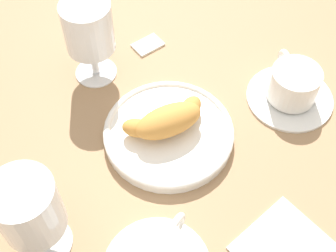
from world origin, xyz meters
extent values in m
plane|color=#997551|center=(0.00, 0.00, 0.00)|extent=(2.20, 2.20, 0.00)
cylinder|color=white|center=(0.00, 0.03, 0.01)|extent=(0.19, 0.19, 0.02)
torus|color=white|center=(0.00, 0.03, 0.02)|extent=(0.19, 0.19, 0.01)
ellipsoid|color=#CC893D|center=(0.00, 0.03, 0.04)|extent=(0.11, 0.06, 0.04)
ellipsoid|color=#CC893D|center=(0.04, 0.03, 0.03)|extent=(0.05, 0.04, 0.03)
ellipsoid|color=#CC893D|center=(-0.04, 0.05, 0.03)|extent=(0.05, 0.05, 0.03)
cylinder|color=#937A60|center=(-0.13, -0.13, 0.06)|extent=(0.07, 0.07, 0.01)
torus|color=white|center=(-0.09, -0.11, 0.04)|extent=(0.04, 0.02, 0.04)
cylinder|color=white|center=(0.20, -0.02, 0.00)|extent=(0.14, 0.14, 0.01)
cylinder|color=white|center=(0.20, -0.02, 0.03)|extent=(0.08, 0.08, 0.05)
cylinder|color=brown|center=(0.20, -0.02, 0.06)|extent=(0.07, 0.07, 0.01)
torus|color=white|center=(0.22, 0.02, 0.04)|extent=(0.03, 0.04, 0.04)
cylinder|color=white|center=(-0.02, 0.20, 0.00)|extent=(0.07, 0.07, 0.01)
cylinder|color=white|center=(-0.02, 0.20, 0.03)|extent=(0.01, 0.01, 0.05)
cylinder|color=white|center=(-0.02, 0.20, 0.10)|extent=(0.08, 0.08, 0.08)
cylinder|color=gold|center=(-0.02, 0.20, 0.09)|extent=(0.07, 0.07, 0.05)
cylinder|color=white|center=(-0.22, -0.01, 0.00)|extent=(0.07, 0.07, 0.01)
cylinder|color=white|center=(-0.22, -0.01, 0.03)|extent=(0.01, 0.01, 0.05)
cylinder|color=white|center=(-0.22, -0.01, 0.10)|extent=(0.08, 0.08, 0.08)
cylinder|color=yellow|center=(-0.22, -0.01, 0.09)|extent=(0.07, 0.07, 0.06)
cube|color=white|center=(0.08, 0.21, 0.00)|extent=(0.05, 0.04, 0.01)
cube|color=silver|center=(0.02, -0.20, 0.00)|extent=(0.12, 0.12, 0.01)
camera|label=1|loc=(-0.23, -0.29, 0.57)|focal=49.80mm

